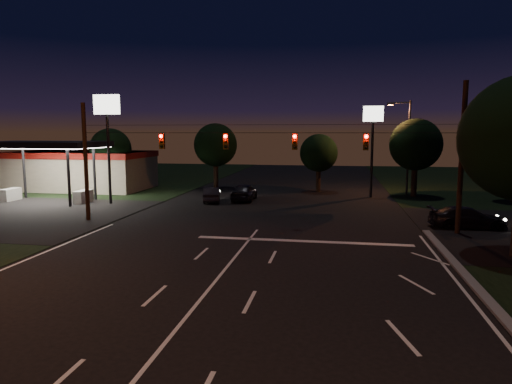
% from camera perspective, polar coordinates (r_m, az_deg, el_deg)
% --- Properties ---
extents(ground, '(140.00, 140.00, 0.00)m').
position_cam_1_polar(ground, '(15.48, -9.06, -15.58)').
color(ground, black).
rests_on(ground, ground).
extents(stop_bar, '(12.00, 0.50, 0.01)m').
position_cam_1_polar(stop_bar, '(25.72, 5.84, -6.12)').
color(stop_bar, silver).
rests_on(stop_bar, ground).
extents(utility_pole_right, '(0.30, 0.30, 9.00)m').
position_cam_1_polar(utility_pole_right, '(29.97, 23.84, -4.79)').
color(utility_pole_right, black).
rests_on(utility_pole_right, ground).
extents(utility_pole_left, '(0.28, 0.28, 8.00)m').
position_cam_1_polar(utility_pole_left, '(33.55, -20.20, -3.34)').
color(utility_pole_left, black).
rests_on(utility_pole_left, ground).
extents(signal_span, '(24.00, 0.40, 1.56)m').
position_cam_1_polar(signal_span, '(28.80, 0.49, 6.43)').
color(signal_span, black).
rests_on(signal_span, ground).
extents(gas_station, '(14.20, 16.10, 5.25)m').
position_cam_1_polar(gas_station, '(51.40, -21.26, 2.91)').
color(gas_station, gray).
rests_on(gas_station, ground).
extents(pole_sign_left_near, '(2.20, 0.30, 9.10)m').
position_cam_1_polar(pole_sign_left_near, '(40.10, -18.10, 8.47)').
color(pole_sign_left_near, black).
rests_on(pole_sign_left_near, ground).
extents(pole_sign_right, '(1.80, 0.30, 8.40)m').
position_cam_1_polar(pole_sign_right, '(43.56, 14.39, 7.53)').
color(pole_sign_right, black).
rests_on(pole_sign_right, ground).
extents(street_light_right_far, '(2.20, 0.35, 9.00)m').
position_cam_1_polar(street_light_right_far, '(45.91, 18.21, 6.13)').
color(street_light_right_far, black).
rests_on(street_light_right_far, ground).
extents(tree_far_a, '(4.20, 4.20, 6.42)m').
position_cam_1_polar(tree_far_a, '(49.16, -17.64, 5.07)').
color(tree_far_a, black).
rests_on(tree_far_a, ground).
extents(tree_far_b, '(4.60, 4.60, 6.98)m').
position_cam_1_polar(tree_far_b, '(49.26, -5.02, 5.81)').
color(tree_far_b, black).
rests_on(tree_far_b, ground).
extents(tree_far_c, '(3.80, 3.80, 5.86)m').
position_cam_1_polar(tree_far_c, '(46.63, 7.87, 4.80)').
color(tree_far_c, black).
rests_on(tree_far_c, ground).
extents(tree_far_d, '(4.80, 4.80, 7.30)m').
position_cam_1_polar(tree_far_d, '(45.18, 19.34, 5.54)').
color(tree_far_d, black).
rests_on(tree_far_d, ground).
extents(car_oncoming_a, '(1.80, 4.48, 1.53)m').
position_cam_1_polar(car_oncoming_a, '(40.56, -1.47, 0.02)').
color(car_oncoming_a, black).
rests_on(car_oncoming_a, ground).
extents(car_oncoming_b, '(2.19, 4.06, 1.27)m').
position_cam_1_polar(car_oncoming_b, '(39.93, -5.54, -0.32)').
color(car_oncoming_b, black).
rests_on(car_oncoming_b, ground).
extents(car_cross, '(4.78, 2.16, 1.36)m').
position_cam_1_polar(car_cross, '(31.76, 24.92, -2.93)').
color(car_cross, black).
rests_on(car_cross, ground).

